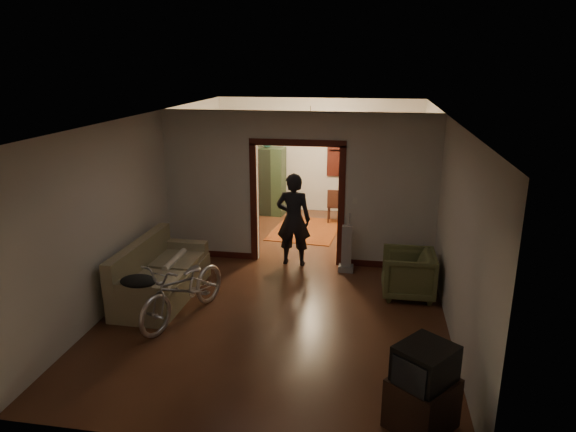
% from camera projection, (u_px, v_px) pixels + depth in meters
% --- Properties ---
extents(floor, '(5.00, 8.50, 0.01)m').
position_uv_depth(floor, '(291.00, 276.00, 9.05)').
color(floor, '#3A1D12').
rests_on(floor, ground).
extents(ceiling, '(5.00, 8.50, 0.01)m').
position_uv_depth(ceiling, '(291.00, 116.00, 8.24)').
color(ceiling, white).
rests_on(ceiling, floor).
extents(wall_back, '(5.00, 0.02, 2.80)m').
position_uv_depth(wall_back, '(319.00, 156.00, 12.66)').
color(wall_back, beige).
rests_on(wall_back, floor).
extents(wall_left, '(0.02, 8.50, 2.80)m').
position_uv_depth(wall_left, '(151.00, 194.00, 9.05)').
color(wall_left, beige).
rests_on(wall_left, floor).
extents(wall_right, '(0.02, 8.50, 2.80)m').
position_uv_depth(wall_right, '(444.00, 206.00, 8.25)').
color(wall_right, beige).
rests_on(wall_right, floor).
extents(partition_wall, '(5.00, 0.14, 2.80)m').
position_uv_depth(partition_wall, '(298.00, 189.00, 9.36)').
color(partition_wall, beige).
rests_on(partition_wall, floor).
extents(door_casing, '(1.74, 0.20, 2.32)m').
position_uv_depth(door_casing, '(297.00, 205.00, 9.44)').
color(door_casing, '#3A120D').
rests_on(door_casing, floor).
extents(far_window, '(0.98, 0.06, 1.28)m').
position_uv_depth(far_window, '(347.00, 151.00, 12.47)').
color(far_window, black).
rests_on(far_window, wall_back).
extents(chandelier, '(0.24, 0.24, 0.24)m').
position_uv_depth(chandelier, '(310.00, 125.00, 10.73)').
color(chandelier, '#FFE0A5').
rests_on(chandelier, ceiling).
extents(light_switch, '(0.08, 0.01, 0.12)m').
position_uv_depth(light_switch, '(355.00, 201.00, 9.16)').
color(light_switch, silver).
rests_on(light_switch, partition_wall).
extents(sofa, '(0.95, 2.02, 0.92)m').
position_uv_depth(sofa, '(162.00, 270.00, 8.13)').
color(sofa, '#797351').
rests_on(sofa, floor).
extents(rolled_paper, '(0.10, 0.84, 0.10)m').
position_uv_depth(rolled_paper, '(175.00, 260.00, 8.37)').
color(rolled_paper, beige).
rests_on(rolled_paper, sofa).
extents(jacket, '(0.52, 0.39, 0.15)m').
position_uv_depth(jacket, '(138.00, 281.00, 7.20)').
color(jacket, black).
rests_on(jacket, sofa).
extents(bicycle, '(1.17, 1.91, 0.95)m').
position_uv_depth(bicycle, '(184.00, 288.00, 7.44)').
color(bicycle, silver).
rests_on(bicycle, floor).
extents(armchair, '(0.83, 0.81, 0.75)m').
position_uv_depth(armchair, '(408.00, 274.00, 8.21)').
color(armchair, brown).
rests_on(armchair, floor).
extents(tv_stand, '(0.81, 0.82, 0.55)m').
position_uv_depth(tv_stand, '(422.00, 403.00, 5.25)').
color(tv_stand, black).
rests_on(tv_stand, floor).
extents(crt_tv, '(0.72, 0.73, 0.47)m').
position_uv_depth(crt_tv, '(425.00, 367.00, 5.13)').
color(crt_tv, black).
rests_on(crt_tv, tv_stand).
extents(vacuum, '(0.31, 0.27, 0.86)m').
position_uv_depth(vacuum, '(347.00, 249.00, 9.15)').
color(vacuum, gray).
rests_on(vacuum, floor).
extents(person, '(0.64, 0.42, 1.73)m').
position_uv_depth(person, '(293.00, 219.00, 9.37)').
color(person, black).
rests_on(person, floor).
extents(oriental_rug, '(1.59, 1.98, 0.01)m').
position_uv_depth(oriental_rug, '(306.00, 230.00, 11.52)').
color(oriental_rug, maroon).
rests_on(oriental_rug, floor).
extents(locker, '(0.87, 0.54, 1.66)m').
position_uv_depth(locker, '(268.00, 181.00, 12.54)').
color(locker, '#21311D').
rests_on(locker, floor).
extents(globe, '(0.26, 0.26, 0.26)m').
position_uv_depth(globe, '(267.00, 136.00, 12.22)').
color(globe, '#1E5972').
rests_on(globe, locker).
extents(desk, '(1.13, 0.77, 0.77)m').
position_uv_depth(desk, '(368.00, 205.00, 12.11)').
color(desk, black).
rests_on(desk, floor).
extents(desk_chair, '(0.38, 0.38, 0.81)m').
position_uv_depth(desk_chair, '(336.00, 205.00, 11.99)').
color(desk_chair, black).
rests_on(desk_chair, floor).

